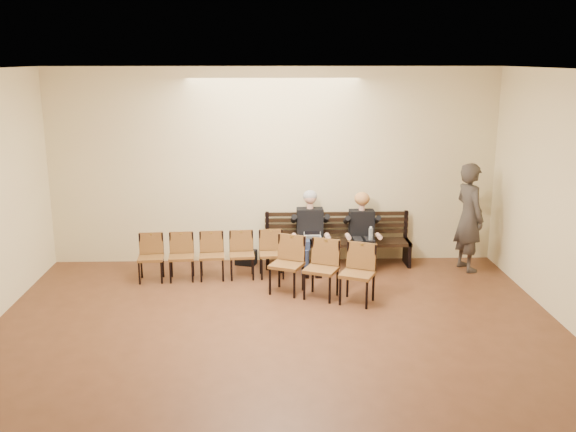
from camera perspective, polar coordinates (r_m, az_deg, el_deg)
name	(u,v)px	position (r m, az deg, el deg)	size (l,w,h in m)	color
ground	(281,399)	(7.31, -0.63, -15.98)	(10.00, 10.00, 0.00)	brown
room_walls	(279,159)	(7.21, -0.84, 5.07)	(8.02, 10.01, 3.51)	beige
bench	(338,253)	(11.58, 4.42, -3.30)	(2.60, 0.90, 0.45)	black
seated_man	(310,230)	(11.29, 1.99, -1.26)	(0.58, 0.80, 1.38)	black
seated_woman	(362,233)	(11.41, 6.60, -1.52)	(0.54, 0.75, 1.25)	black
laptop	(313,240)	(11.18, 2.21, -2.11)	(0.30, 0.24, 0.22)	#B9BABE
water_bottle	(370,241)	(11.17, 7.34, -2.18)	(0.07, 0.07, 0.24)	silver
bag	(246,257)	(11.64, -3.75, -3.69)	(0.36, 0.24, 0.26)	black
passerby	(470,209)	(11.53, 15.85, 0.59)	(0.80, 0.52, 2.19)	#36302C
chair_row_front	(212,256)	(10.87, -6.79, -3.56)	(2.44, 0.43, 0.79)	brown
chair_row_back	(321,270)	(9.95, 2.97, -4.80)	(1.64, 0.50, 0.91)	brown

